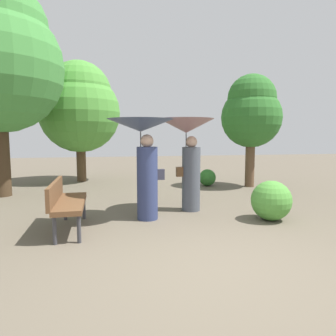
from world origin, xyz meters
The scene contains 8 objects.
ground_plane centered at (0.00, 0.00, 0.00)m, with size 40.00×40.00×0.00m, color brown.
person_left centered at (-0.57, 2.24, 1.36)m, with size 1.22×1.22×1.88m.
person_right centered at (0.42, 2.74, 1.40)m, with size 1.15×1.15×1.93m.
park_bench centered at (-1.92, 1.81, 0.51)m, with size 0.52×1.51×0.83m.
tree_near_right centered at (3.11, 5.32, 2.31)m, with size 1.83×1.83×3.44m.
tree_mid_left centered at (-2.13, 7.49, 2.58)m, with size 2.72×2.72×4.09m.
bush_path_left centered at (1.76, 1.71, 0.37)m, with size 0.75×0.75×0.75m, color #4C9338.
bush_path_right centered at (1.86, 5.69, 0.26)m, with size 0.53×0.53×0.53m, color #2D6B28.
Camera 1 is at (-1.21, -3.37, 1.57)m, focal length 32.41 mm.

